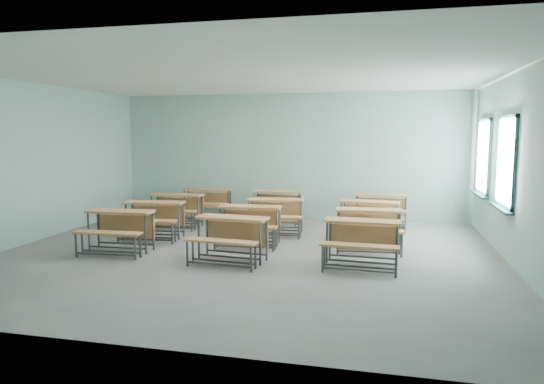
{
  "coord_description": "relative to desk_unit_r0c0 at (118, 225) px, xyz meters",
  "views": [
    {
      "loc": [
        2.4,
        -8.32,
        2.18
      ],
      "look_at": [
        0.19,
        1.2,
        1.0
      ],
      "focal_mm": 32.0,
      "sensor_mm": 36.0,
      "label": 1
    }
  ],
  "objects": [
    {
      "name": "desk_unit_r3c2",
      "position": [
        4.69,
        3.6,
        0.0
      ],
      "size": [
        1.26,
        0.88,
        0.77
      ],
      "rotation": [
        0.0,
        0.0,
        -0.04
      ],
      "color": "#B27540",
      "rests_on": "ground"
    },
    {
      "name": "desk_unit_r3c1",
      "position": [
        2.17,
        3.7,
        0.0
      ],
      "size": [
        1.24,
        0.84,
        0.77
      ],
      "rotation": [
        0.0,
        0.0,
        -0.01
      ],
      "color": "#B27540",
      "rests_on": "ground"
    },
    {
      "name": "desk_unit_r0c0",
      "position": [
        0.0,
        0.0,
        0.0
      ],
      "size": [
        1.26,
        0.88,
        0.77
      ],
      "rotation": [
        0.0,
        0.0,
        0.04
      ],
      "color": "#B27540",
      "rests_on": "ground"
    },
    {
      "name": "desk_unit_r0c1",
      "position": [
        2.22,
        -0.18,
        0.0
      ],
      "size": [
        1.29,
        0.93,
        0.77
      ],
      "rotation": [
        0.0,
        0.0,
        -0.09
      ],
      "color": "#B27540",
      "rests_on": "ground"
    },
    {
      "name": "desk_unit_r0c2",
      "position": [
        4.41,
        -0.0,
        0.0
      ],
      "size": [
        1.26,
        0.88,
        0.77
      ],
      "rotation": [
        0.0,
        0.0,
        -0.04
      ],
      "color": "#B27540",
      "rests_on": "ground"
    },
    {
      "name": "desk_unit_r1c1",
      "position": [
        2.19,
        1.1,
        0.0
      ],
      "size": [
        1.28,
        0.9,
        0.77
      ],
      "rotation": [
        0.0,
        0.0,
        0.06
      ],
      "color": "#B27540",
      "rests_on": "ground"
    },
    {
      "name": "desk_unit_r2c1",
      "position": [
        2.46,
        2.24,
        0.0
      ],
      "size": [
        1.3,
        0.93,
        0.77
      ],
      "rotation": [
        0.0,
        0.0,
        0.09
      ],
      "color": "#B27540",
      "rests_on": "ground"
    },
    {
      "name": "desk_unit_r1c0",
      "position": [
        0.08,
        1.24,
        0.0
      ],
      "size": [
        1.31,
        0.95,
        0.77
      ],
      "rotation": [
        0.0,
        0.0,
        0.11
      ],
      "color": "#B27540",
      "rests_on": "ground"
    },
    {
      "name": "desk_unit_r2c2",
      "position": [
        4.44,
        2.32,
        0.0
      ],
      "size": [
        1.32,
        0.97,
        0.77
      ],
      "rotation": [
        0.0,
        0.0,
        -0.13
      ],
      "color": "#B27540",
      "rests_on": "ground"
    },
    {
      "name": "room",
      "position": [
        2.42,
        0.46,
        1.08
      ],
      "size": [
        9.04,
        8.04,
        3.24
      ],
      "color": "gray",
      "rests_on": "ground"
    },
    {
      "name": "desk_unit_r2c0",
      "position": [
        0.01,
        2.51,
        0.0
      ],
      "size": [
        1.27,
        0.89,
        0.77
      ],
      "rotation": [
        0.0,
        0.0,
        0.05
      ],
      "color": "#B27540",
      "rests_on": "ground"
    },
    {
      "name": "desk_unit_r1c2",
      "position": [
        4.49,
        1.22,
        0.0
      ],
      "size": [
        1.28,
        0.91,
        0.77
      ],
      "rotation": [
        0.0,
        0.0,
        0.07
      ],
      "color": "#B27540",
      "rests_on": "ground"
    },
    {
      "name": "desk_unit_r3c0",
      "position": [
        0.32,
        3.72,
        0.0
      ],
      "size": [
        1.31,
        0.96,
        0.77
      ],
      "rotation": [
        0.0,
        0.0,
        0.12
      ],
      "color": "#B27540",
      "rests_on": "ground"
    }
  ]
}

